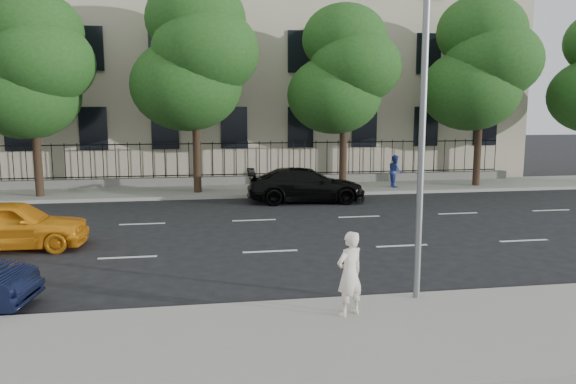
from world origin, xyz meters
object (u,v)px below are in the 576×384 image
yellow_taxi (11,225)px  street_light (415,59)px  woman_near (350,274)px  black_sedan (306,185)px

yellow_taxi → street_light: bearing=-119.5°
yellow_taxi → woman_near: (8.24, -7.05, 0.25)m
yellow_taxi → black_sedan: 12.03m
black_sedan → woman_near: (-1.84, -13.61, 0.24)m
street_light → black_sedan: (0.15, 12.34, -4.40)m
street_light → black_sedan: bearing=89.3°
black_sedan → woman_near: woman_near is taller
street_light → black_sedan: 13.10m
street_light → woman_near: street_light is taller
black_sedan → woman_near: bearing=176.3°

